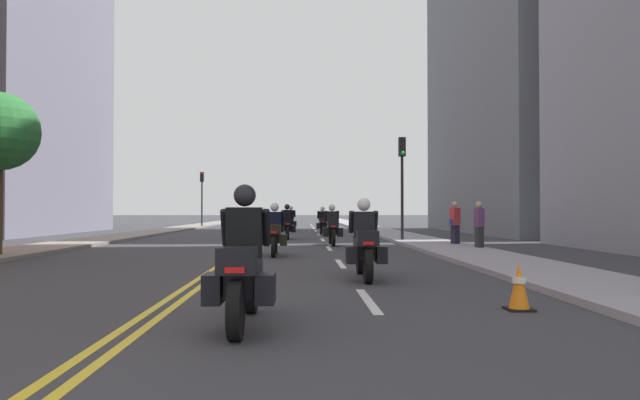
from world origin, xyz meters
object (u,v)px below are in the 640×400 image
(motorcycle_0, at_px, (244,270))
(motorcycle_3, at_px, (332,228))
(traffic_cone_1, at_px, (519,287))
(traffic_light_near, at_px, (402,170))
(pedestrian_2, at_px, (479,225))
(motorcycle_6, at_px, (291,221))
(motorcycle_5, at_px, (323,223))
(motorcycle_1, at_px, (364,246))
(motorcycle_4, at_px, (287,225))
(traffic_light_far, at_px, (202,189))
(pedestrian_0, at_px, (455,223))
(motorcycle_2, at_px, (274,234))

(motorcycle_0, height_order, motorcycle_3, motorcycle_0)
(traffic_cone_1, xyz_separation_m, traffic_light_near, (1.35, 16.65, 2.75))
(pedestrian_2, bearing_deg, traffic_light_near, 7.92)
(motorcycle_6, bearing_deg, pedestrian_2, -69.22)
(motorcycle_3, distance_m, traffic_light_near, 4.37)
(motorcycle_5, xyz_separation_m, traffic_light_near, (3.03, -8.77, 2.43))
(motorcycle_1, height_order, motorcycle_4, motorcycle_4)
(motorcycle_6, bearing_deg, motorcycle_4, -88.45)
(motorcycle_0, relative_size, motorcycle_3, 0.99)
(motorcycle_0, xyz_separation_m, traffic_cone_1, (3.58, 1.02, -0.34))
(traffic_cone_1, relative_size, traffic_light_far, 0.14)
(pedestrian_0, bearing_deg, motorcycle_1, 30.12)
(traffic_light_near, bearing_deg, pedestrian_2, -72.85)
(motorcycle_6, relative_size, pedestrian_0, 1.38)
(motorcycle_2, distance_m, traffic_light_far, 31.18)
(motorcycle_3, xyz_separation_m, pedestrian_0, (4.46, -1.21, 0.21))
(motorcycle_0, relative_size, motorcycle_5, 1.05)
(motorcycle_1, distance_m, traffic_cone_1, 3.98)
(motorcycle_2, xyz_separation_m, motorcycle_6, (0.14, 20.60, 0.01))
(motorcycle_1, bearing_deg, motorcycle_6, 94.91)
(motorcycle_5, bearing_deg, motorcycle_1, -92.75)
(motorcycle_0, relative_size, traffic_light_near, 0.51)
(motorcycle_3, height_order, motorcycle_5, motorcycle_3)
(traffic_light_near, bearing_deg, traffic_cone_1, -94.65)
(motorcycle_5, height_order, pedestrian_2, pedestrian_2)
(motorcycle_5, relative_size, traffic_light_far, 0.48)
(motorcycle_4, bearing_deg, motorcycle_2, -93.86)
(traffic_cone_1, bearing_deg, motorcycle_6, 96.73)
(traffic_cone_1, distance_m, traffic_light_far, 41.35)
(traffic_light_near, bearing_deg, motorcycle_3, -147.24)
(motorcycle_1, xyz_separation_m, pedestrian_0, (4.43, 9.87, 0.23))
(motorcycle_0, xyz_separation_m, pedestrian_2, (6.56, 12.37, 0.20))
(motorcycle_1, distance_m, traffic_light_near, 13.62)
(motorcycle_0, bearing_deg, traffic_cone_1, 16.79)
(motorcycle_2, height_order, traffic_light_near, traffic_light_near)
(traffic_light_near, bearing_deg, motorcycle_1, -103.09)
(motorcycle_5, distance_m, pedestrian_2, 14.82)
(motorcycle_3, bearing_deg, motorcycle_2, -112.27)
(motorcycle_5, relative_size, traffic_light_near, 0.48)
(motorcycle_0, xyz_separation_m, motorcycle_6, (0.02, 31.17, 0.01))
(motorcycle_4, xyz_separation_m, pedestrian_2, (6.55, -8.37, 0.19))
(pedestrian_2, bearing_deg, traffic_light_far, 16.91)
(pedestrian_0, xyz_separation_m, pedestrian_2, (0.24, -2.11, -0.02))
(motorcycle_1, relative_size, traffic_light_far, 0.51)
(motorcycle_1, bearing_deg, traffic_light_far, 105.25)
(motorcycle_4, bearing_deg, pedestrian_2, -55.03)
(motorcycle_3, bearing_deg, pedestrian_0, -16.19)
(motorcycle_4, bearing_deg, traffic_light_far, 107.17)
(motorcycle_0, distance_m, traffic_light_far, 41.53)
(motorcycle_5, distance_m, motorcycle_6, 5.09)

